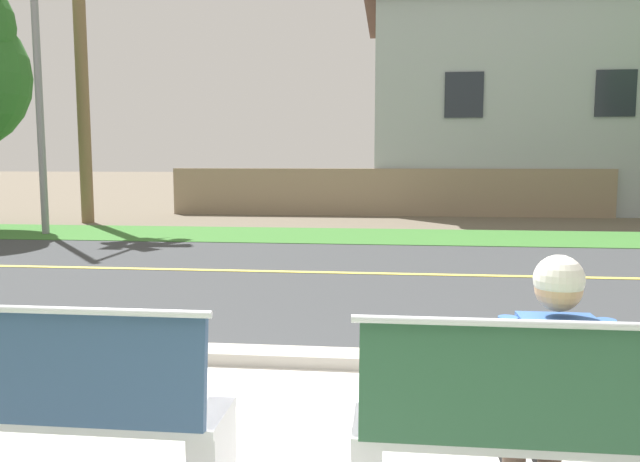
# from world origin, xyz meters

# --- Properties ---
(ground_plane) EXTENTS (140.00, 140.00, 0.00)m
(ground_plane) POSITION_xyz_m (0.00, 8.00, 0.00)
(ground_plane) COLOR #665B4C
(curb_edge) EXTENTS (44.00, 0.30, 0.11)m
(curb_edge) POSITION_xyz_m (0.00, 2.35, 0.06)
(curb_edge) COLOR #ADA89E
(curb_edge) RESTS_ON ground_plane
(street_asphalt) EXTENTS (52.00, 8.00, 0.01)m
(street_asphalt) POSITION_xyz_m (0.00, 6.50, 0.00)
(street_asphalt) COLOR #383A3D
(street_asphalt) RESTS_ON ground_plane
(road_centre_line) EXTENTS (48.00, 0.14, 0.01)m
(road_centre_line) POSITION_xyz_m (0.00, 6.50, 0.01)
(road_centre_line) COLOR #E0CC4C
(road_centre_line) RESTS_ON ground_plane
(far_verge_grass) EXTENTS (48.00, 2.80, 0.02)m
(far_verge_grass) POSITION_xyz_m (0.00, 11.01, 0.01)
(far_verge_grass) COLOR #38702D
(far_verge_grass) RESTS_ON ground_plane
(bench_left) EXTENTS (1.78, 0.48, 1.01)m
(bench_left) POSITION_xyz_m (-1.20, 0.20, 0.45)
(bench_left) COLOR silver
(bench_left) RESTS_ON ground_plane
(bench_right) EXTENTS (1.78, 0.48, 1.01)m
(bench_right) POSITION_xyz_m (1.20, 0.20, 0.45)
(bench_right) COLOR silver
(bench_right) RESTS_ON ground_plane
(seated_person_blue) EXTENTS (0.52, 0.68, 1.25)m
(seated_person_blue) POSITION_xyz_m (1.23, 0.37, 0.68)
(seated_person_blue) COLOR #47382D
(seated_person_blue) RESTS_ON ground_plane
(streetlamp) EXTENTS (0.24, 2.10, 7.41)m
(streetlamp) POSITION_xyz_m (-7.20, 10.81, 4.22)
(streetlamp) COLOR gray
(streetlamp) RESTS_ON ground_plane
(garden_wall) EXTENTS (13.00, 0.36, 1.40)m
(garden_wall) POSITION_xyz_m (0.39, 16.16, 0.70)
(garden_wall) COLOR gray
(garden_wall) RESTS_ON ground_plane
(house_across_street) EXTENTS (10.06, 6.91, 7.00)m
(house_across_street) POSITION_xyz_m (4.67, 19.36, 3.54)
(house_across_street) COLOR #A3ADB2
(house_across_street) RESTS_ON ground_plane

